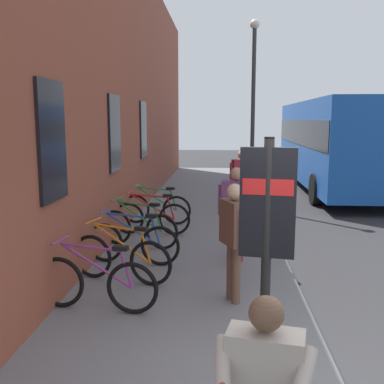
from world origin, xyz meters
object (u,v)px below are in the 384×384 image
(pedestrian_near_bus, at_px, (236,204))
(bicycle_under_window, at_px, (132,243))
(bicycle_beside_lamp, at_px, (156,208))
(city_bus, at_px, (331,140))
(transit_info_sign, at_px, (267,218))
(bicycle_end_of_row, at_px, (139,228))
(bicycle_far_end, at_px, (96,283))
(pedestrian_crossing_street, at_px, (234,230))
(pedestrian_by_facade, at_px, (242,176))
(bicycle_leaning_wall, at_px, (121,258))
(street_lamp, at_px, (253,98))
(bicycle_mid_rack, at_px, (152,217))

(pedestrian_near_bus, bearing_deg, bicycle_under_window, 99.05)
(bicycle_beside_lamp, bearing_deg, city_bus, -40.80)
(transit_info_sign, height_order, city_bus, city_bus)
(bicycle_end_of_row, bearing_deg, bicycle_beside_lamp, -1.78)
(bicycle_end_of_row, distance_m, city_bus, 10.66)
(bicycle_under_window, bearing_deg, city_bus, -30.49)
(bicycle_far_end, height_order, pedestrian_crossing_street, pedestrian_crossing_street)
(pedestrian_near_bus, xyz_separation_m, pedestrian_by_facade, (3.92, -0.28, 0.02))
(transit_info_sign, bearing_deg, pedestrian_crossing_street, 9.00)
(bicycle_leaning_wall, bearing_deg, pedestrian_by_facade, -22.61)
(bicycle_under_window, xyz_separation_m, pedestrian_near_bus, (0.29, -1.85, 0.66))
(bicycle_end_of_row, distance_m, bicycle_beside_lamp, 2.04)
(bicycle_beside_lamp, height_order, pedestrian_near_bus, pedestrian_near_bus)
(pedestrian_crossing_street, xyz_separation_m, pedestrian_near_bus, (1.85, -0.09, 0.02))
(street_lamp, bearing_deg, bicycle_end_of_row, 151.52)
(bicycle_far_end, distance_m, bicycle_end_of_row, 3.08)
(pedestrian_near_bus, bearing_deg, bicycle_leaning_wall, 122.82)
(bicycle_under_window, relative_size, bicycle_beside_lamp, 1.00)
(bicycle_mid_rack, relative_size, transit_info_sign, 0.74)
(bicycle_far_end, relative_size, bicycle_beside_lamp, 1.00)
(bicycle_far_end, distance_m, pedestrian_by_facade, 6.64)
(transit_info_sign, distance_m, city_bus, 13.65)
(bicycle_beside_lamp, xyz_separation_m, street_lamp, (2.73, -2.52, 2.80))
(street_lamp, bearing_deg, transit_info_sign, 177.05)
(bicycle_end_of_row, relative_size, street_lamp, 0.31)
(bicycle_far_end, relative_size, bicycle_leaning_wall, 1.03)
(street_lamp, bearing_deg, bicycle_under_window, 156.81)
(pedestrian_by_facade, height_order, street_lamp, street_lamp)
(bicycle_under_window, bearing_deg, pedestrian_near_bus, -80.95)
(city_bus, bearing_deg, street_lamp, 140.58)
(pedestrian_by_facade, bearing_deg, bicycle_under_window, 153.22)
(city_bus, bearing_deg, pedestrian_crossing_street, 160.50)
(bicycle_beside_lamp, distance_m, pedestrian_near_bus, 3.44)
(pedestrian_near_bus, bearing_deg, city_bus, -22.47)
(bicycle_end_of_row, height_order, bicycle_beside_lamp, same)
(bicycle_far_end, height_order, pedestrian_near_bus, pedestrian_near_bus)
(bicycle_leaning_wall, distance_m, street_lamp, 7.72)
(transit_info_sign, distance_m, pedestrian_crossing_street, 1.82)
(bicycle_end_of_row, bearing_deg, bicycle_far_end, 179.73)
(bicycle_mid_rack, xyz_separation_m, pedestrian_by_facade, (2.14, -2.10, 0.69))
(bicycle_under_window, bearing_deg, pedestrian_crossing_street, -131.42)
(bicycle_mid_rack, height_order, pedestrian_crossing_street, pedestrian_crossing_street)
(bicycle_mid_rack, relative_size, street_lamp, 0.33)
(bicycle_under_window, relative_size, pedestrian_crossing_street, 1.04)
(bicycle_beside_lamp, height_order, pedestrian_crossing_street, pedestrian_crossing_street)
(bicycle_mid_rack, bearing_deg, street_lamp, -33.33)
(bicycle_far_end, distance_m, bicycle_leaning_wall, 1.11)
(bicycle_under_window, relative_size, pedestrian_by_facade, 1.00)
(bicycle_leaning_wall, xyz_separation_m, bicycle_under_window, (0.90, -0.00, 0.00))
(bicycle_far_end, xyz_separation_m, pedestrian_by_facade, (6.22, -2.22, 0.69))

